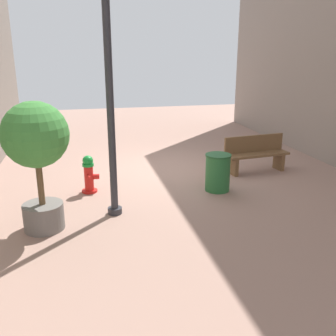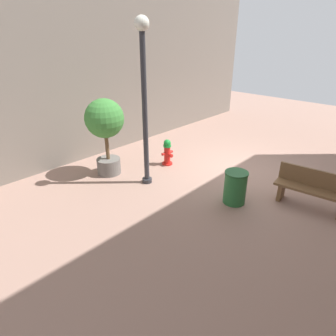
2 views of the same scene
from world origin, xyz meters
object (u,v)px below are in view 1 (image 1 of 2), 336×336
planter_tree (37,147)px  fire_hydrant (89,174)px  trash_bin (218,172)px  bench_near (256,153)px  street_lamp (109,75)px

planter_tree → fire_hydrant: bearing=-116.7°
planter_tree → trash_bin: 4.04m
bench_near → planter_tree: bearing=23.9°
trash_bin → fire_hydrant: bearing=-10.8°
fire_hydrant → trash_bin: size_ratio=1.00×
planter_tree → bench_near: bearing=-156.1°
bench_near → street_lamp: bearing=26.2°
fire_hydrant → trash_bin: 2.91m
trash_bin → planter_tree: bearing=17.4°
bench_near → fire_hydrant: bearing=7.8°
fire_hydrant → trash_bin: bearing=169.2°
bench_near → trash_bin: 1.86m
bench_near → planter_tree: 5.77m
fire_hydrant → bench_near: bearing=-172.2°
fire_hydrant → street_lamp: 2.63m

